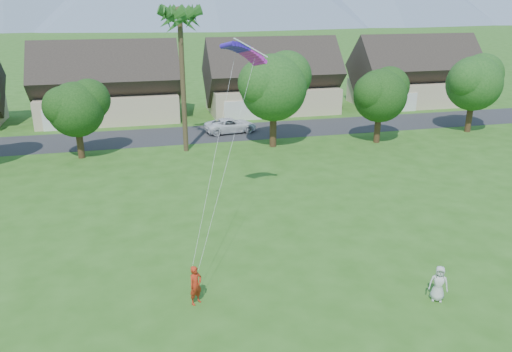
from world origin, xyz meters
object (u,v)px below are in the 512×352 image
object	(u,v)px
kite_flyer	(196,285)
parafoil_kite	(245,50)
watcher	(439,283)
parked_car	(231,125)

from	to	relation	value
kite_flyer	parafoil_kite	xyz separation A→B (m)	(4.29, 8.91, 9.29)
watcher	parafoil_kite	xyz separation A→B (m)	(-6.40, 11.25, 9.36)
kite_flyer	parafoil_kite	bearing A→B (deg)	28.55
kite_flyer	watcher	xyz separation A→B (m)	(10.69, -2.34, -0.07)
parked_car	parafoil_kite	distance (m)	22.98
kite_flyer	watcher	size ratio (longest dim) A/B	1.08
watcher	parafoil_kite	distance (m)	15.98
watcher	parked_car	world-z (taller)	watcher
parked_car	parafoil_kite	size ratio (longest dim) A/B	1.73
kite_flyer	parked_car	size ratio (longest dim) A/B	0.35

